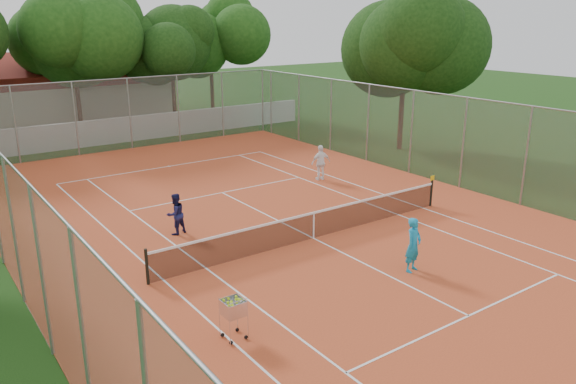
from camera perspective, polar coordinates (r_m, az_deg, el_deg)
ground at (r=19.27m, az=2.60°, el=-4.78°), size 120.00×120.00×0.00m
court_pad at (r=19.27m, az=2.60°, el=-4.75°), size 18.00×34.00×0.02m
court_lines at (r=19.26m, az=2.60°, el=-4.72°), size 10.98×23.78×0.01m
tennis_net at (r=19.08m, az=2.62°, el=-3.36°), size 11.88×0.10×0.98m
perimeter_fence at (r=18.61m, az=2.68°, el=0.93°), size 18.00×34.00×4.00m
boundary_wall at (r=35.42m, az=-16.75°, el=6.04°), size 26.00×0.30×1.50m
clubhouse at (r=44.25m, az=-23.75°, el=9.36°), size 16.40×9.00×4.40m
tropical_trees at (r=37.74m, az=-18.87°, el=13.04°), size 29.00×19.00×10.00m
player_near at (r=16.98m, az=12.62°, el=-5.26°), size 0.68×0.54×1.66m
player_far_left at (r=19.77m, az=-11.36°, el=-2.21°), size 0.82×0.71×1.46m
player_far_right at (r=25.92m, az=3.36°, el=3.00°), size 1.02×0.56×1.64m
ball_hopper at (r=13.44m, az=-5.55°, el=-12.59°), size 0.57×0.57×1.09m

